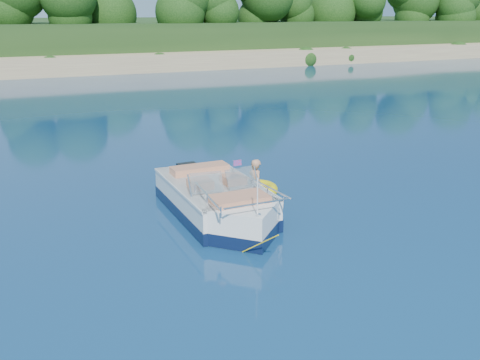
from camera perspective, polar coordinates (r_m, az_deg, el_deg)
The scene contains 6 objects.
ground at distance 13.36m, azimuth -4.27°, elevation -4.89°, with size 160.00×160.00×0.00m, color #0A2148.
shoreline at distance 75.66m, azimuth -21.37°, elevation 13.28°, with size 170.00×59.00×6.00m.
treeline at distance 52.84m, azimuth -20.35°, elevation 17.02°, with size 150.00×7.12×8.19m.
motorboat at distance 13.72m, azimuth -2.23°, elevation -2.58°, with size 2.11×5.78×1.93m.
tow_tube at distance 15.73m, azimuth 1.79°, elevation -1.01°, with size 1.50×1.50×0.33m.
boy at distance 15.81m, azimuth 1.52°, elevation -1.23°, with size 0.57×0.38×1.57m, color tan.
Camera 1 is at (-4.08, -11.66, 5.09)m, focal length 40.00 mm.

